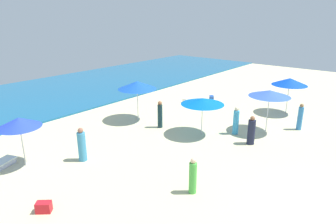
{
  "coord_description": "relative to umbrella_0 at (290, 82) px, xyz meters",
  "views": [
    {
      "loc": [
        -10.29,
        -0.48,
        6.65
      ],
      "look_at": [
        2.33,
        9.83,
        1.29
      ],
      "focal_mm": 31.86,
      "sensor_mm": 36.0,
      "label": 1
    }
  ],
  "objects": [
    {
      "name": "umbrella_4",
      "position": [
        -15.4,
        6.68,
        -0.15
      ],
      "size": [
        1.9,
        1.9,
        2.34
      ],
      "color": "silver",
      "rests_on": "ground_plane"
    },
    {
      "name": "umbrella_2",
      "position": [
        -7.09,
        2.47,
        -0.26
      ],
      "size": [
        2.45,
        2.45,
        2.18
      ],
      "color": "silver",
      "rests_on": "ground_plane"
    },
    {
      "name": "beachgoer_5",
      "position": [
        -5.78,
        0.98,
        -1.49
      ],
      "size": [
        0.4,
        0.4,
        1.64
      ],
      "rotation": [
        0.0,
        0.0,
        3.38
      ],
      "color": "#3B9DD4",
      "rests_on": "ground_plane"
    },
    {
      "name": "beachgoer_4",
      "position": [
        -12.33,
        -0.54,
        -1.56
      ],
      "size": [
        0.35,
        0.35,
        1.49
      ],
      "rotation": [
        0.0,
        0.0,
        1.4
      ],
      "color": "green",
      "rests_on": "ground_plane"
    },
    {
      "name": "umbrella_1",
      "position": [
        -7.62,
        7.1,
        0.08
      ],
      "size": [
        2.47,
        2.47,
        2.59
      ],
      "color": "silver",
      "rests_on": "ground_plane"
    },
    {
      "name": "beachgoer_0",
      "position": [
        -6.55,
        -0.32,
        -1.54
      ],
      "size": [
        0.48,
        0.48,
        1.58
      ],
      "rotation": [
        0.0,
        0.0,
        0.25
      ],
      "color": "#1E2139",
      "rests_on": "ground_plane"
    },
    {
      "name": "cooler_box_2",
      "position": [
        -0.63,
        5.73,
        -2.05
      ],
      "size": [
        0.64,
        0.58,
        0.41
      ],
      "primitive_type": "cube",
      "rotation": [
        0.0,
        0.0,
        3.75
      ],
      "color": "#2A55AD",
      "rests_on": "ground_plane"
    },
    {
      "name": "cooler_box_1",
      "position": [
        -2.27,
        7.09,
        -2.11
      ],
      "size": [
        0.51,
        0.46,
        0.31
      ],
      "primitive_type": "cube",
      "rotation": [
        0.0,
        0.0,
        0.13
      ],
      "color": "white",
      "rests_on": "ground_plane"
    },
    {
      "name": "umbrella_3",
      "position": [
        -4.29,
        -0.26,
        0.08
      ],
      "size": [
        2.38,
        2.38,
        2.53
      ],
      "color": "silver",
      "rests_on": "ground_plane"
    },
    {
      "name": "umbrella_0",
      "position": [
        0.0,
        0.0,
        0.0
      ],
      "size": [
        2.38,
        2.38,
        2.51
      ],
      "color": "silver",
      "rests_on": "ground_plane"
    },
    {
      "name": "lounge_chair_4_0",
      "position": [
        -16.21,
        7.38,
        -2.01
      ],
      "size": [
        1.42,
        1.01,
        0.64
      ],
      "rotation": [
        0.0,
        0.0,
        1.92
      ],
      "color": "silver",
      "rests_on": "ground_plane"
    },
    {
      "name": "ocean",
      "position": [
        -10.48,
        17.8,
        -2.2
      ],
      "size": [
        60.0,
        12.96,
        0.12
      ],
      "primitive_type": "cube",
      "color": "#185E8C",
      "rests_on": "ground_plane"
    },
    {
      "name": "beachgoer_3",
      "position": [
        -7.77,
        5.05,
        -1.45
      ],
      "size": [
        0.3,
        0.3,
        1.69
      ],
      "rotation": [
        0.0,
        0.0,
        6.27
      ],
      "color": "#183137",
      "rests_on": "ground_plane"
    },
    {
      "name": "cooler_box_0",
      "position": [
        -16.65,
        2.82,
        -2.07
      ],
      "size": [
        0.58,
        0.59,
        0.39
      ],
      "primitive_type": "cube",
      "rotation": [
        0.0,
        0.0,
        2.29
      ],
      "color": "red",
      "rests_on": "ground_plane"
    },
    {
      "name": "beachgoer_2",
      "position": [
        -2.73,
        -1.68,
        -1.49
      ],
      "size": [
        0.42,
        0.42,
        1.63
      ],
      "rotation": [
        0.0,
        0.0,
        4.16
      ],
      "color": "#337ABD",
      "rests_on": "ground_plane"
    },
    {
      "name": "beachgoer_1",
      "position": [
        -13.41,
        5.06,
        -1.49
      ],
      "size": [
        0.45,
        0.45,
        1.66
      ],
      "rotation": [
        0.0,
        0.0,
        3.31
      ],
      "color": "#3F91BE",
      "rests_on": "ground_plane"
    }
  ]
}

